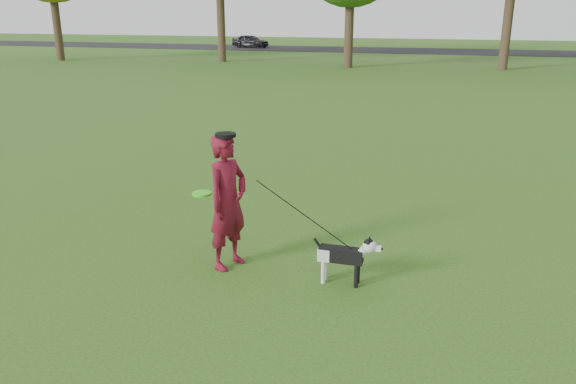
% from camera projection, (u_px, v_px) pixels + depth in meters
% --- Properties ---
extents(ground, '(120.00, 120.00, 0.00)m').
position_uv_depth(ground, '(283.00, 289.00, 6.24)').
color(ground, '#285116').
rests_on(ground, ground).
extents(road, '(120.00, 7.00, 0.02)m').
position_uv_depth(road, '(434.00, 51.00, 42.77)').
color(road, black).
rests_on(road, ground).
extents(man, '(0.56, 0.69, 1.62)m').
position_uv_depth(man, '(228.00, 202.00, 6.57)').
color(man, '#550C1A').
rests_on(man, ground).
extents(dog, '(0.79, 0.16, 0.60)m').
position_uv_depth(dog, '(346.00, 254.00, 6.25)').
color(dog, black).
rests_on(dog, ground).
extents(car_left, '(3.29, 1.82, 1.06)m').
position_uv_depth(car_left, '(250.00, 41.00, 46.58)').
color(car_left, black).
rests_on(car_left, road).
extents(man_held_items, '(1.97, 0.28, 1.23)m').
position_uv_depth(man_held_items, '(295.00, 209.00, 6.29)').
color(man_held_items, '#44E61D').
rests_on(man_held_items, ground).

